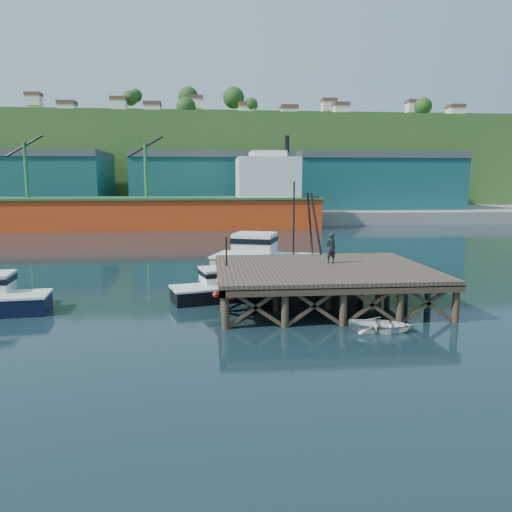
{
  "coord_description": "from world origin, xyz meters",
  "views": [
    {
      "loc": [
        -0.96,
        -27.69,
        6.93
      ],
      "look_at": [
        1.9,
        2.0,
        2.48
      ],
      "focal_mm": 35.0,
      "sensor_mm": 36.0,
      "label": 1
    }
  ],
  "objects": [
    {
      "name": "ground",
      "position": [
        0.0,
        0.0,
        0.0
      ],
      "size": [
        300.0,
        300.0,
        0.0
      ],
      "primitive_type": "plane",
      "color": "black",
      "rests_on": "ground"
    },
    {
      "name": "cargo_ship",
      "position": [
        -8.46,
        48.0,
        3.31
      ],
      "size": [
        55.5,
        10.0,
        13.75
      ],
      "color": "red",
      "rests_on": "ground"
    },
    {
      "name": "dockworker",
      "position": [
        6.27,
        1.09,
        3.04
      ],
      "size": [
        0.76,
        0.61,
        1.82
      ],
      "primitive_type": "imported",
      "rotation": [
        0.0,
        0.0,
        3.44
      ],
      "color": "black",
      "rests_on": "wharf"
    },
    {
      "name": "warehouse_right",
      "position": [
        30.0,
        65.0,
        6.5
      ],
      "size": [
        30.0,
        16.0,
        9.0
      ],
      "primitive_type": "cube",
      "color": "#1B5A59",
      "rests_on": "far_quay"
    },
    {
      "name": "warehouse_mid",
      "position": [
        0.0,
        65.0,
        6.5
      ],
      "size": [
        28.0,
        16.0,
        9.0
      ],
      "primitive_type": "cube",
      "color": "#1B5A59",
      "rests_on": "far_quay"
    },
    {
      "name": "warehouse_left",
      "position": [
        -35.0,
        65.0,
        6.5
      ],
      "size": [
        32.0,
        16.0,
        9.0
      ],
      "primitive_type": "cube",
      "color": "#1B5A59",
      "rests_on": "far_quay"
    },
    {
      "name": "trawler",
      "position": [
        4.27,
        6.5,
        1.43
      ],
      "size": [
        11.02,
        6.91,
        6.95
      ],
      "rotation": [
        0.0,
        0.0,
        -0.34
      ],
      "color": "beige",
      "rests_on": "ground"
    },
    {
      "name": "wharf",
      "position": [
        5.5,
        -0.19,
        1.94
      ],
      "size": [
        12.0,
        10.0,
        2.62
      ],
      "color": "brown",
      "rests_on": "ground"
    },
    {
      "name": "boat_black",
      "position": [
        -0.17,
        1.44,
        0.7
      ],
      "size": [
        6.49,
        5.38,
        3.78
      ],
      "rotation": [
        0.0,
        0.0,
        0.26
      ],
      "color": "black",
      "rests_on": "ground"
    },
    {
      "name": "far_quay",
      "position": [
        0.0,
        70.0,
        1.0
      ],
      "size": [
        160.0,
        40.0,
        2.0
      ],
      "primitive_type": "cube",
      "color": "gray",
      "rests_on": "ground"
    },
    {
      "name": "hillside",
      "position": [
        0.0,
        100.0,
        11.0
      ],
      "size": [
        220.0,
        50.0,
        22.0
      ],
      "primitive_type": "cube",
      "color": "#2D511E",
      "rests_on": "ground"
    },
    {
      "name": "dinghy",
      "position": [
        6.97,
        -5.8,
        0.3
      ],
      "size": [
        3.39,
        2.81,
        0.61
      ],
      "primitive_type": "imported",
      "rotation": [
        0.0,
        0.0,
        1.3
      ],
      "color": "silver",
      "rests_on": "ground"
    }
  ]
}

